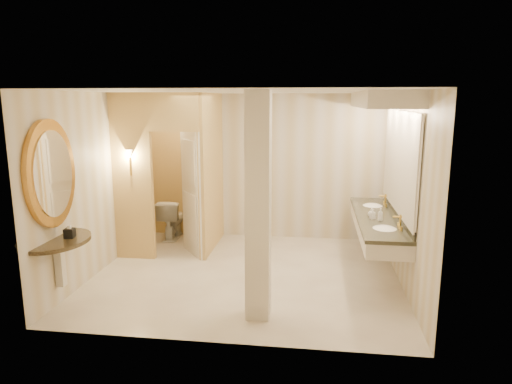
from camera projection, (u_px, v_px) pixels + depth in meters
floor at (246, 274)px, 6.89m from camera, size 4.50×4.50×0.00m
ceiling at (245, 92)px, 6.35m from camera, size 4.50×4.50×0.00m
wall_back at (262, 167)px, 8.56m from camera, size 4.50×0.02×2.70m
wall_front at (216, 223)px, 4.68m from camera, size 4.50×0.02×2.70m
wall_left at (99, 183)px, 6.91m from camera, size 0.02×4.00×2.70m
wall_right at (406, 190)px, 6.33m from camera, size 0.02×4.00×2.70m
toilet_closet at (188, 172)px, 7.70m from camera, size 1.50×1.55×2.70m
wall_sconce at (130, 155)px, 7.21m from camera, size 0.14×0.14×0.42m
vanity at (383, 166)px, 6.70m from camera, size 0.75×2.73×2.09m
console_shelf at (53, 202)px, 5.63m from camera, size 1.03×1.03×1.96m
pillar at (258, 208)px, 5.30m from camera, size 0.28×0.28×2.70m
tissue_box at (70, 233)px, 5.76m from camera, size 0.13×0.13×0.12m
toilet at (172, 219)px, 8.64m from camera, size 0.45×0.75×0.75m
soap_bottle_a at (373, 214)px, 6.67m from camera, size 0.09×0.09×0.15m
soap_bottle_b at (371, 213)px, 6.78m from camera, size 0.13×0.13×0.13m
soap_bottle_c at (380, 215)px, 6.55m from camera, size 0.09×0.09×0.18m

